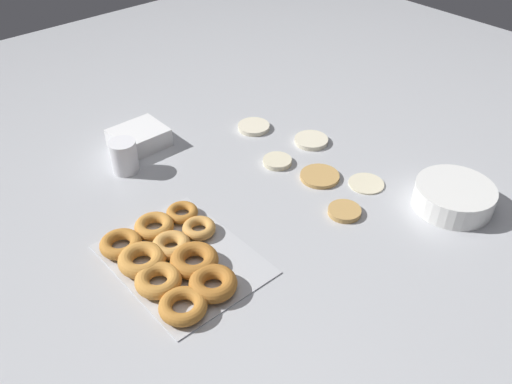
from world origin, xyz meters
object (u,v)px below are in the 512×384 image
at_px(pancake_1, 254,127).
at_px(paper_cup, 124,157).
at_px(pancake_2, 344,211).
at_px(pancake_5, 320,176).
at_px(pancake_4, 277,161).
at_px(batter_bowl, 454,197).
at_px(container_stack, 139,138).
at_px(donut_tray, 173,259).
at_px(pancake_3, 366,183).
at_px(pancake_0, 311,140).

height_order(pancake_1, paper_cup, paper_cup).
distance_m(pancake_2, pancake_5, 0.16).
height_order(pancake_4, batter_bowl, batter_bowl).
relative_size(pancake_1, paper_cup, 1.07).
bearing_deg(pancake_4, pancake_5, 16.85).
bearing_deg(paper_cup, container_stack, 131.59).
bearing_deg(donut_tray, batter_bowl, 65.67).
height_order(pancake_1, pancake_4, same).
distance_m(pancake_2, container_stack, 0.66).
bearing_deg(paper_cup, pancake_2, 30.81).
height_order(pancake_2, pancake_3, pancake_2).
height_order(pancake_1, donut_tray, donut_tray).
distance_m(pancake_5, donut_tray, 0.50).
bearing_deg(batter_bowl, pancake_0, -173.68).
bearing_deg(donut_tray, pancake_5, 91.40).
bearing_deg(pancake_0, container_stack, -129.51).
xyz_separation_m(pancake_4, batter_bowl, (0.44, 0.20, 0.02)).
relative_size(donut_tray, container_stack, 2.38).
height_order(pancake_2, paper_cup, paper_cup).
height_order(pancake_1, pancake_2, same).
relative_size(pancake_0, donut_tray, 0.28).
bearing_deg(pancake_3, pancake_0, 170.57).
relative_size(pancake_0, pancake_2, 1.21).
bearing_deg(batter_bowl, container_stack, -150.16).
bearing_deg(batter_bowl, donut_tray, -114.33).
distance_m(pancake_2, batter_bowl, 0.28).
bearing_deg(pancake_0, donut_tray, -75.63).
bearing_deg(pancake_0, pancake_3, -9.43).
bearing_deg(pancake_4, paper_cup, -126.68).
height_order(pancake_1, batter_bowl, batter_bowl).
bearing_deg(paper_cup, pancake_3, 43.01).
distance_m(pancake_2, paper_cup, 0.62).
xyz_separation_m(pancake_2, donut_tray, (-0.14, -0.43, 0.01)).
bearing_deg(pancake_5, pancake_0, 141.34).
relative_size(pancake_0, batter_bowl, 0.51).
height_order(pancake_0, pancake_2, same).
xyz_separation_m(pancake_1, donut_tray, (0.33, -0.53, 0.01)).
height_order(pancake_5, container_stack, container_stack).
height_order(donut_tray, paper_cup, paper_cup).
bearing_deg(pancake_5, donut_tray, -88.60).
height_order(pancake_4, paper_cup, paper_cup).
bearing_deg(pancake_2, container_stack, -160.57).
relative_size(pancake_5, donut_tray, 0.30).
xyz_separation_m(pancake_0, pancake_3, (0.25, -0.04, -0.00)).
xyz_separation_m(pancake_1, container_stack, (-0.15, -0.32, 0.02)).
relative_size(pancake_1, batter_bowl, 0.50).
xyz_separation_m(pancake_0, pancake_4, (0.01, -0.15, 0.00)).
bearing_deg(paper_cup, pancake_5, 44.80).
relative_size(pancake_1, pancake_2, 1.19).
xyz_separation_m(pancake_4, container_stack, (-0.34, -0.24, 0.02)).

